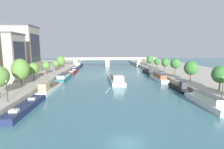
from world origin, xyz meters
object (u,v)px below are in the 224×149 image
(tree_left_nearest, at_px, (56,64))
(tree_right_end_of_row, at_px, (221,74))
(moored_boat_left_gap_after, at_px, (80,65))
(tree_left_midway, at_px, (21,69))
(moored_boat_left_far, at_px, (50,88))
(moored_boat_left_downstream, at_px, (76,68))
(tree_right_far, at_px, (165,63))
(tree_right_nearest, at_px, (157,61))
(tree_left_end_of_row, at_px, (46,66))
(tree_right_second, at_px, (191,68))
(tree_right_distant, at_px, (150,59))
(moored_boat_left_end, at_px, (73,72))
(bridge_far, at_px, (107,61))
(tree_left_far, at_px, (33,69))
(lamppost_right_bank, at_px, (223,86))
(moored_boat_right_lone, at_px, (206,101))
(moored_boat_left_upstream, at_px, (64,77))
(moored_boat_right_second, at_px, (178,87))
(moored_boat_right_far, at_px, (149,72))
(lamppost_left_bank, at_px, (7,90))
(moored_boat_right_midway, at_px, (159,77))
(tree_left_second, at_px, (61,61))
(moored_boat_left_midway, at_px, (26,107))
(barge_midriver, at_px, (116,79))
(tree_right_third, at_px, (175,63))

(tree_left_nearest, bearing_deg, tree_right_end_of_row, -38.75)
(moored_boat_left_gap_after, relative_size, tree_left_midway, 1.66)
(moored_boat_left_far, height_order, moored_boat_left_downstream, moored_boat_left_far)
(tree_right_far, height_order, tree_right_nearest, tree_right_far)
(tree_left_end_of_row, relative_size, tree_left_nearest, 1.06)
(tree_right_second, relative_size, tree_right_distant, 1.01)
(moored_boat_left_end, distance_m, bridge_far, 34.56)
(tree_left_far, distance_m, tree_right_end_of_row, 56.19)
(lamppost_right_bank, bearing_deg, moored_boat_right_lone, -179.35)
(tree_left_far, height_order, bridge_far, tree_left_far)
(moored_boat_left_upstream, bearing_deg, moored_boat_right_lone, -42.33)
(moored_boat_right_second, bearing_deg, moored_boat_right_far, 89.96)
(moored_boat_left_end, height_order, lamppost_left_bank, lamppost_left_bank)
(lamppost_right_bank, bearing_deg, moored_boat_right_midway, 97.39)
(tree_left_far, bearing_deg, tree_left_midway, -85.34)
(moored_boat_left_downstream, height_order, tree_left_second, tree_left_second)
(moored_boat_right_far, distance_m, tree_left_second, 46.77)
(moored_boat_left_far, bearing_deg, tree_right_distant, 51.20)
(moored_boat_right_second, xyz_separation_m, lamppost_left_bank, (-41.63, -14.23, 3.10))
(tree_right_nearest, bearing_deg, moored_boat_left_midway, -127.55)
(moored_boat_right_lone, distance_m, tree_right_second, 22.13)
(tree_right_far, bearing_deg, tree_left_far, -157.28)
(moored_boat_right_far, xyz_separation_m, tree_left_midway, (-44.93, -34.49, 5.62))
(barge_midriver, distance_m, moored_boat_left_midway, 36.31)
(moored_boat_left_gap_after, bearing_deg, tree_left_second, -104.05)
(tree_right_far, xyz_separation_m, tree_right_distant, (-0.75, 24.47, 0.04))
(tree_right_third, bearing_deg, moored_boat_left_end, 154.95)
(moored_boat_right_second, bearing_deg, tree_left_end_of_row, 153.47)
(barge_midriver, distance_m, moored_boat_left_far, 24.72)
(moored_boat_left_upstream, height_order, tree_left_second, tree_left_second)
(moored_boat_left_end, bearing_deg, tree_right_second, -36.61)
(tree_left_midway, relative_size, tree_right_far, 1.32)
(moored_boat_right_far, xyz_separation_m, tree_right_distant, (6.94, 23.44, 4.57))
(bridge_far, bearing_deg, tree_right_end_of_row, -70.54)
(moored_boat_left_end, height_order, tree_right_third, tree_right_third)
(tree_left_midway, distance_m, tree_left_far, 11.13)
(moored_boat_left_downstream, bearing_deg, tree_left_second, -119.87)
(tree_left_end_of_row, distance_m, tree_left_nearest, 11.93)
(moored_boat_left_gap_after, distance_m, bridge_far, 19.75)
(moored_boat_right_midway, xyz_separation_m, tree_right_third, (7.24, 2.36, 5.21))
(tree_right_third, bearing_deg, moored_boat_left_midway, -143.36)
(moored_boat_right_lone, xyz_separation_m, tree_right_third, (6.80, 32.79, 5.21))
(moored_boat_left_gap_after, bearing_deg, moored_boat_left_end, -89.04)
(tree_right_far, relative_size, bridge_far, 0.09)
(moored_boat_left_midway, xyz_separation_m, tree_left_far, (-7.79, 24.93, 4.99))
(tree_left_nearest, bearing_deg, tree_right_third, -17.30)
(moored_boat_left_midway, bearing_deg, tree_right_end_of_row, 9.09)
(tree_left_far, relative_size, tree_left_nearest, 1.19)
(moored_boat_left_upstream, xyz_separation_m, lamppost_left_bank, (-3.72, -34.49, 3.05))
(tree_right_nearest, relative_size, lamppost_left_bank, 1.27)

